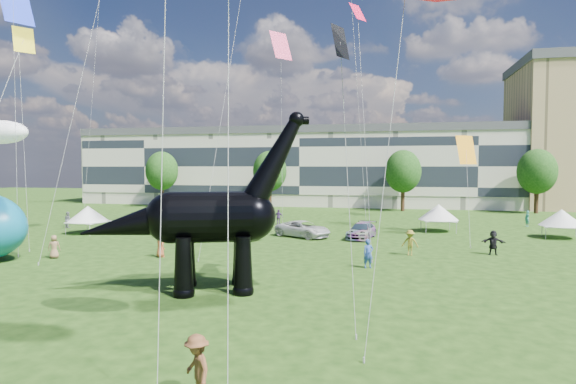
# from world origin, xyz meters

# --- Properties ---
(ground) EXTENTS (220.00, 220.00, 0.00)m
(ground) POSITION_xyz_m (0.00, 0.00, 0.00)
(ground) COLOR #16330C
(ground) RESTS_ON ground
(terrace_row) EXTENTS (78.00, 11.00, 12.00)m
(terrace_row) POSITION_xyz_m (-8.00, 62.00, 6.00)
(terrace_row) COLOR beige
(terrace_row) RESTS_ON ground
(tree_far_left) EXTENTS (5.20, 5.20, 9.44)m
(tree_far_left) POSITION_xyz_m (-30.00, 53.00, 6.29)
(tree_far_left) COLOR #382314
(tree_far_left) RESTS_ON ground
(tree_mid_left) EXTENTS (5.20, 5.20, 9.44)m
(tree_mid_left) POSITION_xyz_m (-12.00, 53.00, 6.29)
(tree_mid_left) COLOR #382314
(tree_mid_left) RESTS_ON ground
(tree_mid_right) EXTENTS (5.20, 5.20, 9.44)m
(tree_mid_right) POSITION_xyz_m (8.00, 53.00, 6.29)
(tree_mid_right) COLOR #382314
(tree_mid_right) RESTS_ON ground
(tree_far_right) EXTENTS (5.20, 5.20, 9.44)m
(tree_far_right) POSITION_xyz_m (26.00, 53.00, 6.29)
(tree_far_right) COLOR #382314
(tree_far_right) RESTS_ON ground
(dinosaur_sculpture) EXTENTS (11.71, 5.65, 9.71)m
(dinosaur_sculpture) POSITION_xyz_m (-3.44, 4.42, 3.67)
(dinosaur_sculpture) COLOR black
(dinosaur_sculpture) RESTS_ON ground
(car_silver) EXTENTS (2.63, 4.71, 1.52)m
(car_silver) POSITION_xyz_m (-14.23, 22.97, 0.76)
(car_silver) COLOR silver
(car_silver) RESTS_ON ground
(car_grey) EXTENTS (5.27, 3.15, 1.64)m
(car_grey) POSITION_xyz_m (-7.39, 21.68, 0.82)
(car_grey) COLOR slate
(car_grey) RESTS_ON ground
(car_white) EXTENTS (5.86, 4.73, 1.48)m
(car_white) POSITION_xyz_m (-1.70, 24.23, 0.74)
(car_white) COLOR silver
(car_white) RESTS_ON ground
(car_dark) EXTENTS (2.83, 5.14, 1.41)m
(car_dark) POSITION_xyz_m (3.62, 24.44, 0.71)
(car_dark) COLOR #595960
(car_dark) RESTS_ON ground
(gazebo_near) EXTENTS (4.27, 4.27, 2.72)m
(gazebo_near) POSITION_xyz_m (10.85, 30.86, 1.91)
(gazebo_near) COLOR silver
(gazebo_near) RESTS_ON ground
(gazebo_far) EXTENTS (4.34, 4.34, 2.62)m
(gazebo_far) POSITION_xyz_m (21.27, 28.38, 1.84)
(gazebo_far) COLOR silver
(gazebo_far) RESTS_ON ground
(gazebo_left) EXTENTS (4.29, 4.29, 2.68)m
(gazebo_left) POSITION_xyz_m (-22.49, 22.37, 1.88)
(gazebo_left) COLOR white
(gazebo_left) RESTS_ON ground
(visitors) EXTENTS (48.68, 44.83, 1.89)m
(visitors) POSITION_xyz_m (-1.15, 15.25, 0.89)
(visitors) COLOR black
(visitors) RESTS_ON ground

